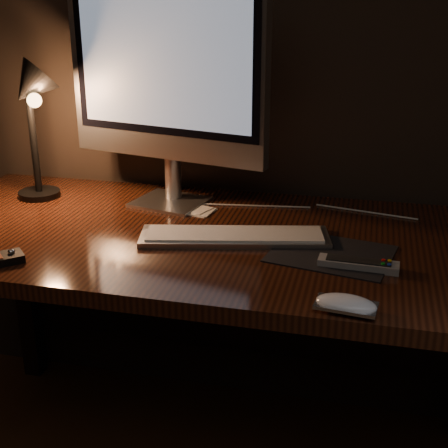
% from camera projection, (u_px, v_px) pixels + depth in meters
% --- Properties ---
extents(desk, '(1.60, 0.75, 0.75)m').
position_uv_depth(desk, '(212.00, 268.00, 1.72)').
color(desk, '#37180C').
rests_on(desk, ground).
extents(monitor, '(0.60, 0.21, 0.63)m').
position_uv_depth(monitor, '(165.00, 74.00, 1.69)').
color(monitor, silver).
rests_on(monitor, desk).
extents(keyboard, '(0.49, 0.23, 0.02)m').
position_uv_depth(keyboard, '(235.00, 236.00, 1.57)').
color(keyboard, silver).
rests_on(keyboard, desk).
extents(mousepad, '(0.31, 0.27, 0.00)m').
position_uv_depth(mousepad, '(331.00, 254.00, 1.48)').
color(mousepad, black).
rests_on(mousepad, desk).
extents(mouse, '(0.13, 0.08, 0.02)m').
position_uv_depth(mouse, '(346.00, 306.00, 1.22)').
color(mouse, white).
rests_on(mouse, desk).
extents(tv_remote, '(0.18, 0.05, 0.02)m').
position_uv_depth(tv_remote, '(358.00, 264.00, 1.41)').
color(tv_remote, '#929497').
rests_on(tv_remote, desk).
extents(papers, '(0.14, 0.11, 0.01)m').
position_uv_depth(papers, '(192.00, 210.00, 1.77)').
color(papers, white).
rests_on(papers, desk).
extents(desk_lamp, '(0.21, 0.22, 0.42)m').
position_uv_depth(desk_lamp, '(32.00, 106.00, 1.75)').
color(desk_lamp, black).
rests_on(desk_lamp, desk).
extents(cable, '(0.60, 0.05, 0.01)m').
position_uv_depth(cable, '(310.00, 210.00, 1.77)').
color(cable, white).
rests_on(cable, desk).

